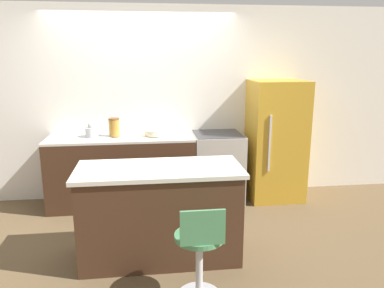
{
  "coord_description": "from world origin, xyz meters",
  "views": [
    {
      "loc": [
        0.05,
        -4.46,
        1.97
      ],
      "look_at": [
        0.56,
        -0.37,
        0.97
      ],
      "focal_mm": 35.0,
      "sensor_mm": 36.0,
      "label": 1
    }
  ],
  "objects_px": {
    "oven_range": "(217,167)",
    "mixing_bowl": "(155,132)",
    "kettle": "(91,131)",
    "refrigerator": "(276,141)",
    "stool_chair": "(200,254)"
  },
  "relations": [
    {
      "from": "oven_range",
      "to": "mixing_bowl",
      "type": "height_order",
      "value": "mixing_bowl"
    },
    {
      "from": "oven_range",
      "to": "stool_chair",
      "type": "bearing_deg",
      "value": -104.53
    },
    {
      "from": "kettle",
      "to": "mixing_bowl",
      "type": "xyz_separation_m",
      "value": [
        0.8,
        -0.0,
        -0.04
      ]
    },
    {
      "from": "stool_chair",
      "to": "mixing_bowl",
      "type": "xyz_separation_m",
      "value": [
        -0.29,
        2.13,
        0.55
      ]
    },
    {
      "from": "oven_range",
      "to": "mixing_bowl",
      "type": "relative_size",
      "value": 3.66
    },
    {
      "from": "oven_range",
      "to": "refrigerator",
      "type": "height_order",
      "value": "refrigerator"
    },
    {
      "from": "stool_chair",
      "to": "mixing_bowl",
      "type": "height_order",
      "value": "mixing_bowl"
    },
    {
      "from": "mixing_bowl",
      "to": "refrigerator",
      "type": "bearing_deg",
      "value": -0.12
    },
    {
      "from": "oven_range",
      "to": "kettle",
      "type": "height_order",
      "value": "kettle"
    },
    {
      "from": "oven_range",
      "to": "mixing_bowl",
      "type": "distance_m",
      "value": 0.98
    },
    {
      "from": "stool_chair",
      "to": "kettle",
      "type": "height_order",
      "value": "kettle"
    },
    {
      "from": "kettle",
      "to": "mixing_bowl",
      "type": "distance_m",
      "value": 0.8
    },
    {
      "from": "kettle",
      "to": "mixing_bowl",
      "type": "relative_size",
      "value": 0.75
    },
    {
      "from": "refrigerator",
      "to": "kettle",
      "type": "distance_m",
      "value": 2.45
    },
    {
      "from": "oven_range",
      "to": "kettle",
      "type": "distance_m",
      "value": 1.73
    }
  ]
}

